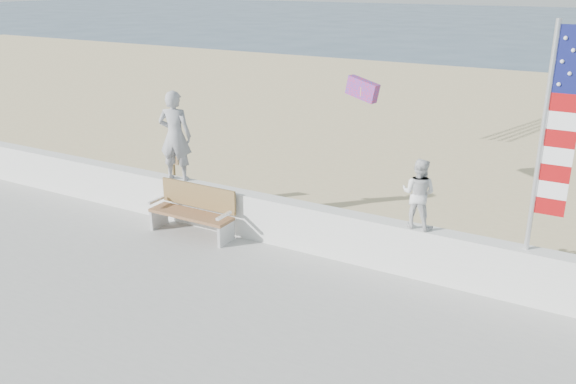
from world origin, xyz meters
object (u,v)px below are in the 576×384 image
object	(u,v)px
flag	(552,131)
adult	(175,136)
child	(418,193)
bench	(194,210)

from	to	relation	value
flag	adult	bearing A→B (deg)	180.00
child	flag	world-z (taller)	flag
adult	bench	distance (m)	1.60
bench	flag	world-z (taller)	flag
adult	child	distance (m)	5.21
child	bench	world-z (taller)	child
adult	bench	bearing A→B (deg)	131.10
bench	adult	bearing A→B (deg)	148.72
adult	child	xyz separation A→B (m)	(5.20, 0.00, -0.33)
child	bench	distance (m)	4.58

